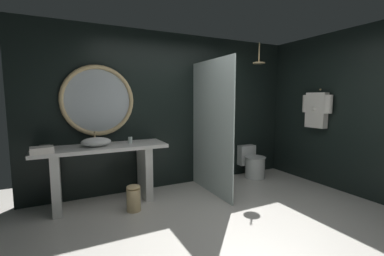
{
  "coord_description": "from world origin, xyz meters",
  "views": [
    {
      "loc": [
        -1.72,
        -2.25,
        1.52
      ],
      "look_at": [
        -0.23,
        0.75,
        1.13
      ],
      "focal_mm": 24.13,
      "sensor_mm": 36.0,
      "label": 1
    }
  ],
  "objects_px": {
    "tissue_box": "(45,148)",
    "round_wall_mirror": "(98,101)",
    "vessel_sink": "(96,142)",
    "folded_hand_towel": "(42,150)",
    "rain_shower_head": "(259,61)",
    "tumbler_cup": "(130,140)",
    "toilet": "(252,163)",
    "hanging_bathrobe": "(317,108)",
    "waste_bin": "(134,198)"
  },
  "relations": [
    {
      "from": "toilet",
      "to": "waste_bin",
      "type": "xyz_separation_m",
      "value": [
        -2.44,
        -0.49,
        -0.08
      ]
    },
    {
      "from": "waste_bin",
      "to": "vessel_sink",
      "type": "bearing_deg",
      "value": 132.82
    },
    {
      "from": "rain_shower_head",
      "to": "toilet",
      "type": "height_order",
      "value": "rain_shower_head"
    },
    {
      "from": "tumbler_cup",
      "to": "rain_shower_head",
      "type": "xyz_separation_m",
      "value": [
        2.31,
        -0.12,
        1.28
      ]
    },
    {
      "from": "rain_shower_head",
      "to": "hanging_bathrobe",
      "type": "relative_size",
      "value": 0.54
    },
    {
      "from": "tissue_box",
      "to": "toilet",
      "type": "height_order",
      "value": "tissue_box"
    },
    {
      "from": "rain_shower_head",
      "to": "hanging_bathrobe",
      "type": "height_order",
      "value": "rain_shower_head"
    },
    {
      "from": "toilet",
      "to": "vessel_sink",
      "type": "bearing_deg",
      "value": -178.84
    },
    {
      "from": "vessel_sink",
      "to": "round_wall_mirror",
      "type": "distance_m",
      "value": 0.64
    },
    {
      "from": "round_wall_mirror",
      "to": "rain_shower_head",
      "type": "distance_m",
      "value": 2.82
    },
    {
      "from": "vessel_sink",
      "to": "folded_hand_towel",
      "type": "height_order",
      "value": "vessel_sink"
    },
    {
      "from": "waste_bin",
      "to": "rain_shower_head",
      "type": "bearing_deg",
      "value": 8.15
    },
    {
      "from": "rain_shower_head",
      "to": "hanging_bathrobe",
      "type": "distance_m",
      "value": 1.3
    },
    {
      "from": "tumbler_cup",
      "to": "tissue_box",
      "type": "relative_size",
      "value": 0.76
    },
    {
      "from": "toilet",
      "to": "hanging_bathrobe",
      "type": "bearing_deg",
      "value": -48.2
    },
    {
      "from": "waste_bin",
      "to": "toilet",
      "type": "bearing_deg",
      "value": 11.4
    },
    {
      "from": "tumbler_cup",
      "to": "toilet",
      "type": "bearing_deg",
      "value": 0.6
    },
    {
      "from": "folded_hand_towel",
      "to": "tissue_box",
      "type": "bearing_deg",
      "value": 84.3
    },
    {
      "from": "tissue_box",
      "to": "rain_shower_head",
      "type": "bearing_deg",
      "value": -1.7
    },
    {
      "from": "round_wall_mirror",
      "to": "rain_shower_head",
      "type": "relative_size",
      "value": 2.88
    },
    {
      "from": "tumbler_cup",
      "to": "rain_shower_head",
      "type": "relative_size",
      "value": 0.26
    },
    {
      "from": "vessel_sink",
      "to": "toilet",
      "type": "bearing_deg",
      "value": 1.16
    },
    {
      "from": "tissue_box",
      "to": "folded_hand_towel",
      "type": "bearing_deg",
      "value": -95.7
    },
    {
      "from": "tissue_box",
      "to": "vessel_sink",
      "type": "bearing_deg",
      "value": -0.95
    },
    {
      "from": "tissue_box",
      "to": "rain_shower_head",
      "type": "height_order",
      "value": "rain_shower_head"
    },
    {
      "from": "rain_shower_head",
      "to": "vessel_sink",
      "type": "bearing_deg",
      "value": 178.13
    },
    {
      "from": "tissue_box",
      "to": "round_wall_mirror",
      "type": "height_order",
      "value": "round_wall_mirror"
    },
    {
      "from": "rain_shower_head",
      "to": "toilet",
      "type": "distance_m",
      "value": 1.92
    },
    {
      "from": "round_wall_mirror",
      "to": "hanging_bathrobe",
      "type": "height_order",
      "value": "round_wall_mirror"
    },
    {
      "from": "rain_shower_head",
      "to": "waste_bin",
      "type": "bearing_deg",
      "value": -171.85
    },
    {
      "from": "rain_shower_head",
      "to": "hanging_bathrobe",
      "type": "xyz_separation_m",
      "value": [
        0.75,
        -0.65,
        -0.83
      ]
    },
    {
      "from": "vessel_sink",
      "to": "waste_bin",
      "type": "distance_m",
      "value": 0.94
    },
    {
      "from": "tumbler_cup",
      "to": "toilet",
      "type": "relative_size",
      "value": 0.16
    },
    {
      "from": "waste_bin",
      "to": "tumbler_cup",
      "type": "bearing_deg",
      "value": 79.94
    },
    {
      "from": "tumbler_cup",
      "to": "round_wall_mirror",
      "type": "distance_m",
      "value": 0.75
    },
    {
      "from": "toilet",
      "to": "folded_hand_towel",
      "type": "height_order",
      "value": "folded_hand_towel"
    },
    {
      "from": "rain_shower_head",
      "to": "tumbler_cup",
      "type": "bearing_deg",
      "value": 176.92
    },
    {
      "from": "rain_shower_head",
      "to": "folded_hand_towel",
      "type": "relative_size",
      "value": 1.41
    },
    {
      "from": "tumbler_cup",
      "to": "vessel_sink",
      "type": "bearing_deg",
      "value": -176.1
    },
    {
      "from": "hanging_bathrobe",
      "to": "folded_hand_towel",
      "type": "height_order",
      "value": "hanging_bathrobe"
    },
    {
      "from": "vessel_sink",
      "to": "folded_hand_towel",
      "type": "bearing_deg",
      "value": -163.44
    },
    {
      "from": "folded_hand_towel",
      "to": "tumbler_cup",
      "type": "bearing_deg",
      "value": 11.27
    },
    {
      "from": "toilet",
      "to": "folded_hand_towel",
      "type": "relative_size",
      "value": 2.27
    },
    {
      "from": "tissue_box",
      "to": "hanging_bathrobe",
      "type": "distance_m",
      "value": 4.27
    },
    {
      "from": "round_wall_mirror",
      "to": "waste_bin",
      "type": "xyz_separation_m",
      "value": [
        0.32,
        -0.72,
        -1.3
      ]
    },
    {
      "from": "rain_shower_head",
      "to": "hanging_bathrobe",
      "type": "bearing_deg",
      "value": -40.59
    },
    {
      "from": "tumbler_cup",
      "to": "round_wall_mirror",
      "type": "height_order",
      "value": "round_wall_mirror"
    },
    {
      "from": "vessel_sink",
      "to": "round_wall_mirror",
      "type": "height_order",
      "value": "round_wall_mirror"
    },
    {
      "from": "vessel_sink",
      "to": "folded_hand_towel",
      "type": "xyz_separation_m",
      "value": [
        -0.65,
        -0.19,
        -0.02
      ]
    },
    {
      "from": "waste_bin",
      "to": "tissue_box",
      "type": "bearing_deg",
      "value": 156.67
    }
  ]
}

